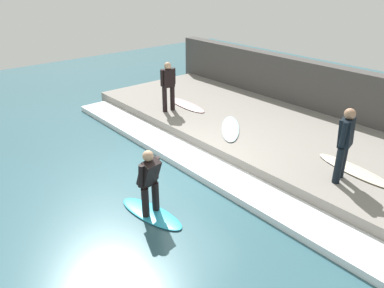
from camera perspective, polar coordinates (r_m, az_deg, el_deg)
name	(u,v)px	position (r m, az deg, el deg)	size (l,w,h in m)	color
ground_plane	(182,173)	(9.47, -1.55, -4.40)	(28.00, 28.00, 0.00)	#335B66
concrete_ledge	(266,132)	(11.47, 11.20, 1.80)	(4.40, 12.35, 0.41)	gray
back_wall	(316,92)	(13.13, 18.34, 7.53)	(0.50, 12.96, 1.92)	#474442
wave_foam_crest	(199,163)	(9.74, 1.00, -2.93)	(1.00, 11.73, 0.16)	white
surfboard_riding	(151,213)	(8.01, -6.23, -10.45)	(0.81, 1.73, 0.06)	#2DADD1
surfer_riding	(149,179)	(7.56, -6.52, -5.36)	(0.53, 0.45, 1.43)	black
surfer_waiting_near	(345,141)	(8.58, 22.24, 0.41)	(0.56, 0.37, 1.68)	black
surfboard_waiting_near	(354,170)	(9.47, 23.50, -3.67)	(0.75, 2.02, 0.06)	beige
surfer_waiting_far	(168,84)	(12.14, -3.65, 9.11)	(0.54, 0.28, 1.60)	black
surfboard_waiting_far	(187,105)	(12.85, -0.84, 6.00)	(0.64, 1.90, 0.06)	beige
surfboard_spare	(230,128)	(10.99, 5.89, 2.41)	(1.75, 1.73, 0.06)	silver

